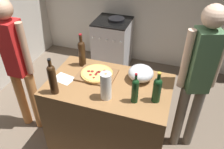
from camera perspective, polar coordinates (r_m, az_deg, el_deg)
The scene contains 14 objects.
ground_plane at distance 3.43m, azimuth 3.84°, elevation -7.94°, with size 4.68×3.24×0.02m, color #6B5B4C.
counter at distance 2.62m, azimuth -0.71°, elevation -10.37°, with size 1.26×0.76×0.93m, color olive.
cutting_board at distance 2.42m, azimuth -3.82°, elevation -0.09°, with size 0.40×0.32×0.02m, color brown.
pizza at distance 2.41m, azimuth -3.84°, elevation 0.31°, with size 0.34×0.34×0.03m.
mixing_bowl at distance 2.34m, azimuth 7.24°, elevation 0.33°, with size 0.26×0.26×0.16m.
paper_towel_roll at distance 2.06m, azimuth -1.54°, elevation -2.93°, with size 0.10×0.10×0.28m.
wine_bottle_dark at distance 2.17m, azimuth -14.71°, elevation -0.85°, with size 0.08×0.08×0.38m.
wine_bottle_amber at distance 2.53m, azimuth -7.58°, elevation 5.60°, with size 0.08×0.08×0.38m.
wine_bottle_green at distance 2.07m, azimuth 11.24°, elevation -3.52°, with size 0.08×0.08×0.32m.
wine_bottle_clear at distance 2.03m, azimuth 5.81°, elevation -3.79°, with size 0.06×0.06×0.31m.
recipe_sheet at distance 2.43m, azimuth -11.98°, elevation -1.02°, with size 0.21×0.15×0.00m, color white.
stove at distance 4.05m, azimuth 0.11°, elevation 7.63°, with size 0.59×0.62×0.92m.
person_in_stripes at distance 2.76m, azimuth -22.55°, elevation 2.69°, with size 0.37×0.20×1.69m.
person_in_red at distance 2.42m, azimuth 20.70°, elevation -0.45°, with size 0.37×0.26×1.74m.
Camera 1 is at (0.57, -1.10, 2.35)m, focal length 36.48 mm.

